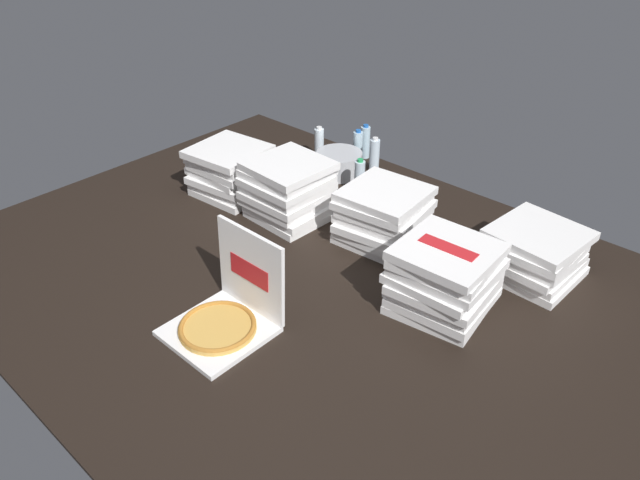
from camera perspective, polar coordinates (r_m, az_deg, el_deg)
The scene contains 13 objects.
ground_plane at distance 2.73m, azimuth -1.52°, elevation -3.43°, with size 3.20×2.40×0.02m, color black.
open_pizza_box at distance 2.43m, azimuth -8.84°, elevation -6.87°, with size 0.37×0.39×0.39m.
pizza_stack_right_near at distance 2.92m, azimuth 6.06°, elevation 2.35°, with size 0.43×0.44×0.27m.
pizza_stack_left_mid at distance 2.50m, azimuth 11.72°, elevation -3.58°, with size 0.42×0.43×0.31m.
pizza_stack_left_far at distance 3.09m, azimuth -3.01°, elevation 4.78°, with size 0.40×0.40×0.31m.
pizza_stack_left_near at distance 3.36m, azimuth -8.35°, elevation 6.59°, with size 0.42×0.43×0.27m.
pizza_stack_center_near at distance 2.82m, azimuth 19.58°, elevation -1.16°, with size 0.41×0.41×0.23m.
ice_bucket at distance 3.56m, azimuth 1.82°, elevation 7.30°, with size 0.27×0.27×0.13m, color #B7BABF.
water_bottle_0 at distance 3.76m, azimuth 4.31°, elevation 9.27°, with size 0.06×0.06×0.22m.
water_bottle_1 at distance 3.59m, azimuth 5.20°, elevation 8.01°, with size 0.06×0.06×0.22m.
water_bottle_2 at distance 3.69m, azimuth 3.61°, elevation 8.78°, with size 0.06×0.06×0.22m.
water_bottle_3 at distance 3.32m, azimuth 3.77°, elevation 5.92°, with size 0.06×0.06×0.22m.
water_bottle_4 at distance 3.72m, azimuth -0.08°, elevation 9.10°, with size 0.06×0.06×0.22m.
Camera 1 is at (1.53, -1.57, 1.62)m, focal length 33.71 mm.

